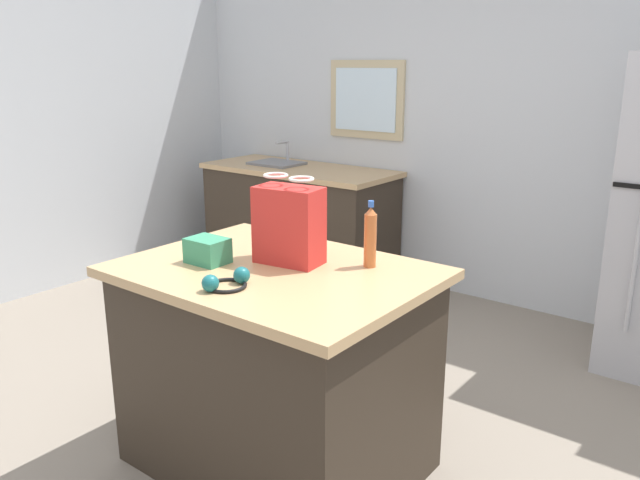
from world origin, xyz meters
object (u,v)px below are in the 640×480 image
Objects in this scene: shopping_bag at (289,224)px; ear_defenders at (226,282)px; kitchen_island at (277,368)px; bottle at (370,237)px; small_box at (208,251)px.

shopping_bag is 1.84× the size of ear_defenders.
kitchen_island is at bearing -90.60° from shopping_bag.
ear_defenders is (-0.28, -0.53, -0.10)m from bottle.
shopping_bag is at bearing -151.71° from bottle.
ear_defenders is (0.01, -0.28, 0.47)m from kitchen_island.
kitchen_island is at bearing 92.69° from ear_defenders.
kitchen_island is 6.22× the size of ear_defenders.
bottle is at bearing 33.26° from small_box.
small_box is 0.83× the size of ear_defenders.
shopping_bag is at bearing 89.40° from kitchen_island.
ear_defenders is at bearing -117.94° from bottle.
ear_defenders is (0.28, -0.16, -0.03)m from small_box.
ear_defenders is at bearing -87.31° from kitchen_island.
bottle is at bearing 40.37° from kitchen_island.
bottle is at bearing 28.29° from shopping_bag.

